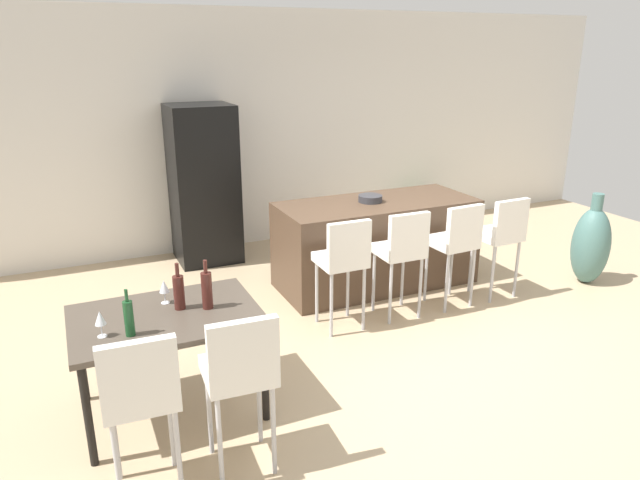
% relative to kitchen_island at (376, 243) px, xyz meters
% --- Properties ---
extents(ground_plane, '(10.00, 10.00, 0.00)m').
position_rel_kitchen_island_xyz_m(ground_plane, '(-0.30, -1.09, -0.46)').
color(ground_plane, tan).
extents(back_wall, '(10.00, 0.12, 2.90)m').
position_rel_kitchen_island_xyz_m(back_wall, '(-0.30, 1.96, 0.99)').
color(back_wall, silver).
rests_on(back_wall, ground_plane).
extents(kitchen_island, '(2.09, 0.87, 0.92)m').
position_rel_kitchen_island_xyz_m(kitchen_island, '(0.00, 0.00, 0.00)').
color(kitchen_island, '#4C3828').
rests_on(kitchen_island, ground_plane).
extents(bar_chair_left, '(0.40, 0.40, 1.05)m').
position_rel_kitchen_island_xyz_m(bar_chair_left, '(-0.80, -0.82, 0.24)').
color(bar_chair_left, white).
rests_on(bar_chair_left, ground_plane).
extents(bar_chair_middle, '(0.41, 0.41, 1.05)m').
position_rel_kitchen_island_xyz_m(bar_chair_middle, '(-0.20, -0.82, 0.24)').
color(bar_chair_middle, white).
rests_on(bar_chair_middle, ground_plane).
extents(bar_chair_right, '(0.42, 0.42, 1.05)m').
position_rel_kitchen_island_xyz_m(bar_chair_right, '(0.41, -0.82, 0.24)').
color(bar_chair_right, white).
rests_on(bar_chair_right, ground_plane).
extents(bar_chair_far, '(0.42, 0.42, 1.05)m').
position_rel_kitchen_island_xyz_m(bar_chair_far, '(0.96, -0.82, 0.24)').
color(bar_chair_far, white).
rests_on(bar_chair_far, ground_plane).
extents(dining_table, '(1.24, 0.88, 0.74)m').
position_rel_kitchen_island_xyz_m(dining_table, '(-2.45, -1.44, 0.21)').
color(dining_table, '#4C4238').
rests_on(dining_table, ground_plane).
extents(dining_chair_near, '(0.42, 0.42, 1.05)m').
position_rel_kitchen_island_xyz_m(dining_chair_near, '(-2.73, -2.24, 0.24)').
color(dining_chair_near, white).
rests_on(dining_chair_near, ground_plane).
extents(dining_chair_far, '(0.42, 0.42, 1.05)m').
position_rel_kitchen_island_xyz_m(dining_chair_far, '(-2.17, -2.24, 0.24)').
color(dining_chair_far, white).
rests_on(dining_chair_far, ground_plane).
extents(wine_bottle_right, '(0.06, 0.06, 0.31)m').
position_rel_kitchen_island_xyz_m(wine_bottle_right, '(-2.70, -1.64, 0.40)').
color(wine_bottle_right, '#194723').
rests_on(wine_bottle_right, dining_table).
extents(wine_bottle_middle, '(0.07, 0.07, 0.35)m').
position_rel_kitchen_island_xyz_m(wine_bottle_middle, '(-2.16, -1.45, 0.42)').
color(wine_bottle_middle, '#471E19').
rests_on(wine_bottle_middle, dining_table).
extents(wine_bottle_far, '(0.08, 0.08, 0.33)m').
position_rel_kitchen_island_xyz_m(wine_bottle_far, '(-2.34, -1.38, 0.41)').
color(wine_bottle_far, '#471E19').
rests_on(wine_bottle_far, dining_table).
extents(wine_glass_left, '(0.07, 0.07, 0.17)m').
position_rel_kitchen_island_xyz_m(wine_glass_left, '(-2.86, -1.59, 0.40)').
color(wine_glass_left, silver).
rests_on(wine_glass_left, dining_table).
extents(wine_glass_near, '(0.07, 0.07, 0.17)m').
position_rel_kitchen_island_xyz_m(wine_glass_near, '(-2.42, -1.24, 0.40)').
color(wine_glass_near, silver).
rests_on(wine_glass_near, dining_table).
extents(refrigerator, '(0.72, 0.68, 1.84)m').
position_rel_kitchen_island_xyz_m(refrigerator, '(-1.46, 1.52, 0.46)').
color(refrigerator, black).
rests_on(refrigerator, ground_plane).
extents(fruit_bowl, '(0.25, 0.25, 0.07)m').
position_rel_kitchen_island_xyz_m(fruit_bowl, '(-0.07, 0.02, 0.50)').
color(fruit_bowl, '#333338').
rests_on(fruit_bowl, kitchen_island).
extents(floor_vase, '(0.39, 0.39, 1.00)m').
position_rel_kitchen_island_xyz_m(floor_vase, '(2.12, -0.93, -0.03)').
color(floor_vase, '#47706B').
rests_on(floor_vase, ground_plane).
extents(potted_plant, '(0.34, 0.34, 0.54)m').
position_rel_kitchen_island_xyz_m(potted_plant, '(1.73, 1.51, -0.15)').
color(potted_plant, '#38383D').
rests_on(potted_plant, ground_plane).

